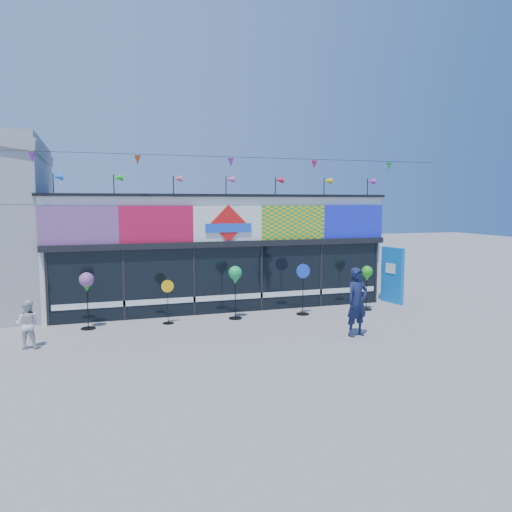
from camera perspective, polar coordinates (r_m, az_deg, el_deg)
name	(u,v)px	position (r m, az deg, el deg)	size (l,w,h in m)	color
ground	(260,338)	(14.27, 0.44, -9.35)	(80.00, 80.00, 0.00)	gray
kite_shop	(211,248)	(19.56, -5.11, 0.94)	(16.00, 5.70, 5.31)	white
blue_sign	(392,275)	(19.66, 15.31, -2.11)	(0.35, 1.07, 2.12)	blue
spinner_0	(87,284)	(15.81, -18.79, -3.02)	(0.44, 0.44, 1.73)	black
spinner_1	(168,301)	(15.98, -10.05, -5.05)	(0.39, 0.35, 1.39)	black
spinner_2	(235,277)	(16.30, -2.39, -2.37)	(0.44, 0.44, 1.75)	black
spinner_3	(303,288)	(17.05, 5.39, -3.65)	(0.49, 0.44, 1.74)	black
spinner_4	(367,275)	(18.10, 12.57, -2.09)	(0.40, 0.40, 1.58)	black
adult_man	(357,302)	(14.55, 11.49, -5.17)	(0.72, 0.47, 1.97)	#131A3B
child	(28,324)	(14.45, -24.64, -7.09)	(0.62, 0.36, 1.28)	silver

